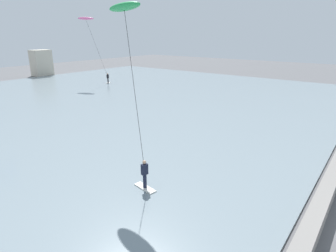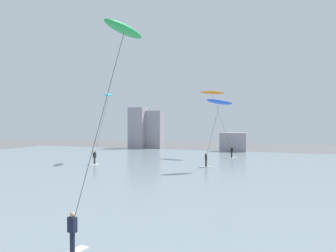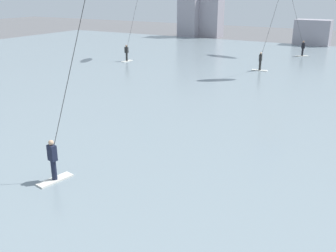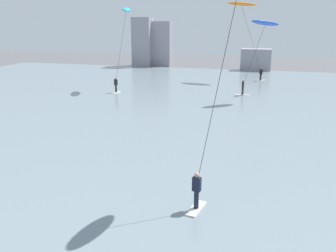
% 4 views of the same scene
% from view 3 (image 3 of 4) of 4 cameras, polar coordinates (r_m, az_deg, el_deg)
% --- Properties ---
extents(water_bay, '(84.00, 52.00, 0.10)m').
position_cam_3_polar(water_bay, '(29.91, 13.25, 5.66)').
color(water_bay, gray).
rests_on(water_bay, ground).
extents(far_shore_buildings, '(41.79, 4.81, 7.95)m').
position_cam_3_polar(far_shore_buildings, '(57.85, 14.49, 15.17)').
color(far_shore_buildings, gray).
rests_on(far_shore_buildings, ground).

